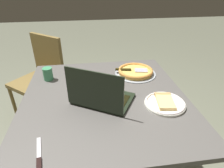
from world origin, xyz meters
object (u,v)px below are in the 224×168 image
object	(u,v)px
laptop	(101,96)
pizza_plate	(165,103)
pizza_tray	(135,71)
dining_table	(105,106)
drink_cup	(48,74)
chair_near	(42,74)
table_knife	(39,159)

from	to	relation	value
laptop	pizza_plate	distance (m)	0.39
pizza_tray	dining_table	bearing A→B (deg)	46.58
pizza_plate	drink_cup	xyz separation A→B (m)	(0.75, -0.43, 0.03)
laptop	drink_cup	xyz separation A→B (m)	(0.36, -0.36, -0.00)
laptop	pizza_plate	world-z (taller)	laptop
chair_near	table_knife	bearing A→B (deg)	100.65
laptop	chair_near	xyz separation A→B (m)	(0.54, -0.89, -0.26)
drink_cup	laptop	bearing A→B (deg)	135.05
pizza_plate	drink_cup	bearing A→B (deg)	-29.98
dining_table	drink_cup	size ratio (longest dim) A/B	11.65
pizza_tray	chair_near	bearing A→B (deg)	-31.81
laptop	dining_table	bearing A→B (deg)	-114.63
pizza_plate	pizza_tray	distance (m)	0.44
pizza_tray	table_knife	xyz separation A→B (m)	(0.61, 0.75, -0.02)
pizza_tray	drink_cup	distance (m)	0.67
pizza_plate	table_knife	distance (m)	0.75
laptop	drink_cup	world-z (taller)	laptop
drink_cup	chair_near	size ratio (longest dim) A/B	0.11
drink_cup	chair_near	world-z (taller)	chair_near
chair_near	dining_table	bearing A→B (deg)	125.01
pizza_plate	chair_near	world-z (taller)	chair_near
pizza_tray	table_knife	world-z (taller)	pizza_tray
dining_table	pizza_tray	xyz separation A→B (m)	(-0.28, -0.29, 0.10)
pizza_tray	table_knife	distance (m)	0.96
dining_table	table_knife	size ratio (longest dim) A/B	5.10
pizza_plate	pizza_tray	bearing A→B (deg)	-80.05
laptop	table_knife	xyz separation A→B (m)	(0.30, 0.38, -0.05)
drink_cup	chair_near	distance (m)	0.62
pizza_tray	table_knife	bearing A→B (deg)	50.73
pizza_tray	chair_near	xyz separation A→B (m)	(0.85, -0.53, -0.23)
pizza_plate	pizza_tray	xyz separation A→B (m)	(0.08, -0.43, 0.01)
drink_cup	pizza_plate	bearing A→B (deg)	150.02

